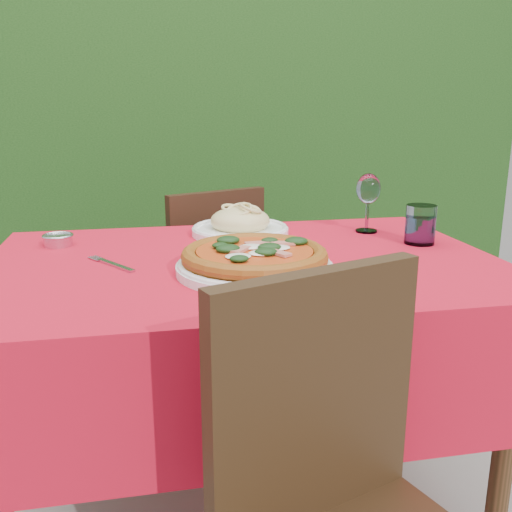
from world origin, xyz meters
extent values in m
cube|color=black|center=(0.00, 1.55, 0.80)|extent=(3.20, 0.55, 1.60)
ellipsoid|color=#234A17|center=(0.00, 1.55, 1.58)|extent=(3.20, 0.39, 0.40)
cube|color=#492B17|center=(0.00, 0.00, 0.72)|extent=(1.20, 0.80, 0.04)
cylinder|color=#492B17|center=(0.54, -0.34, 0.35)|extent=(0.05, 0.05, 0.70)
cylinder|color=#492B17|center=(-0.54, 0.34, 0.35)|extent=(0.05, 0.05, 0.70)
cylinder|color=#492B17|center=(0.54, 0.34, 0.35)|extent=(0.05, 0.05, 0.70)
cube|color=red|center=(0.00, 0.00, 0.59)|extent=(1.26, 0.86, 0.32)
cube|color=black|center=(0.02, -0.54, 0.66)|extent=(0.38, 0.17, 0.43)
cube|color=black|center=(-0.06, 0.75, 0.40)|extent=(0.49, 0.49, 0.04)
cube|color=black|center=(0.01, 0.59, 0.63)|extent=(0.36, 0.18, 0.41)
cylinder|color=black|center=(0.03, 0.96, 0.19)|extent=(0.03, 0.03, 0.38)
cylinder|color=black|center=(-0.27, 0.83, 0.19)|extent=(0.03, 0.03, 0.38)
cylinder|color=black|center=(0.15, 0.66, 0.19)|extent=(0.03, 0.03, 0.38)
cylinder|color=black|center=(-0.14, 0.54, 0.19)|extent=(0.03, 0.03, 0.38)
cylinder|color=white|center=(0.00, -0.12, 0.76)|extent=(0.36, 0.36, 0.02)
cylinder|color=#AB5C17|center=(0.00, -0.12, 0.78)|extent=(0.42, 0.42, 0.02)
cylinder|color=#A8190A|center=(0.00, -0.12, 0.80)|extent=(0.34, 0.34, 0.01)
cylinder|color=white|center=(0.04, 0.27, 0.76)|extent=(0.28, 0.28, 0.02)
ellipsoid|color=#D4C584|center=(0.04, 0.27, 0.79)|extent=(0.23, 0.23, 0.08)
cylinder|color=silver|center=(0.50, 0.07, 0.80)|extent=(0.08, 0.08, 0.11)
cylinder|color=#9EBED6|center=(0.50, 0.07, 0.79)|extent=(0.07, 0.07, 0.08)
cylinder|color=silver|center=(0.42, 0.23, 0.75)|extent=(0.06, 0.06, 0.01)
cylinder|color=silver|center=(0.42, 0.23, 0.80)|extent=(0.01, 0.01, 0.09)
ellipsoid|color=silver|center=(0.42, 0.23, 0.88)|extent=(0.07, 0.07, 0.09)
cube|color=#ADADB4|center=(-0.31, -0.01, 0.75)|extent=(0.13, 0.18, 0.01)
cylinder|color=silver|center=(-0.47, 0.23, 0.76)|extent=(0.08, 0.08, 0.03)
camera|label=1|loc=(-0.24, -1.35, 1.12)|focal=40.00mm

